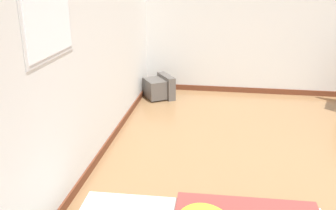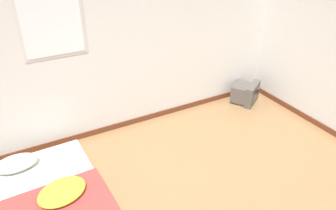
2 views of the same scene
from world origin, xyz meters
name	(u,v)px [view 2 (image 2 of 2)]	position (x,y,z in m)	size (l,w,h in m)	color
wall_back	(103,51)	(-0.01, 2.45, 1.29)	(8.22, 0.08, 2.60)	silver
mattress_bed	(49,203)	(-1.19, 1.21, 0.10)	(1.29, 1.98, 0.29)	silver
crt_tv	(246,93)	(2.42, 2.12, 0.17)	(0.59, 0.58, 0.37)	#56514C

